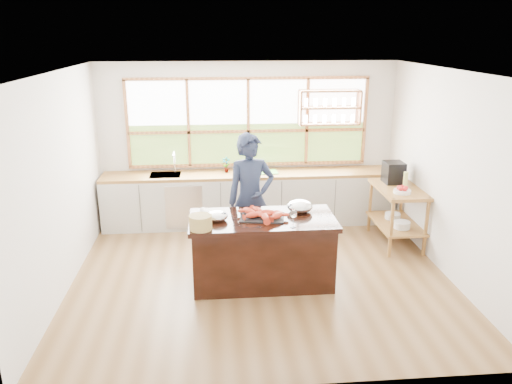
{
  "coord_description": "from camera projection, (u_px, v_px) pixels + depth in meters",
  "views": [
    {
      "loc": [
        -0.6,
        -6.09,
        3.16
      ],
      "look_at": [
        -0.05,
        0.15,
        1.14
      ],
      "focal_mm": 35.0,
      "sensor_mm": 36.0,
      "label": 1
    }
  ],
  "objects": [
    {
      "name": "cutting_board",
      "position": [
        265.0,
        172.0,
        8.37
      ],
      "size": [
        0.42,
        0.32,
        0.01
      ],
      "primitive_type": "cube",
      "rotation": [
        0.0,
        0.0,
        0.06
      ],
      "color": "#54BC3E",
      "rests_on": "back_counter"
    },
    {
      "name": "mixing_bowl_right",
      "position": [
        300.0,
        206.0,
        6.53
      ],
      "size": [
        0.34,
        0.34,
        0.16
      ],
      "primitive_type": "ellipsoid",
      "color": "silver",
      "rests_on": "island"
    },
    {
      "name": "fruit_bowl",
      "position": [
        402.0,
        190.0,
        7.29
      ],
      "size": [
        0.25,
        0.25,
        0.11
      ],
      "color": "silver",
      "rests_on": "right_shelf_unit"
    },
    {
      "name": "wine_glass",
      "position": [
        293.0,
        215.0,
        5.98
      ],
      "size": [
        0.08,
        0.08,
        0.22
      ],
      "color": "white",
      "rests_on": "island"
    },
    {
      "name": "wicker_basket",
      "position": [
        201.0,
        222.0,
        5.94
      ],
      "size": [
        0.27,
        0.27,
        0.18
      ],
      "primitive_type": "cylinder",
      "color": "tan",
      "rests_on": "island"
    },
    {
      "name": "potted_plant",
      "position": [
        226.0,
        165.0,
        8.33
      ],
      "size": [
        0.16,
        0.13,
        0.27
      ],
      "primitive_type": "imported",
      "rotation": [
        0.0,
        0.0,
        -0.25
      ],
      "color": "slate",
      "rests_on": "back_counter"
    },
    {
      "name": "slate_board",
      "position": [
        262.0,
        217.0,
        6.33
      ],
      "size": [
        0.61,
        0.49,
        0.02
      ],
      "primitive_type": "cube",
      "rotation": [
        0.0,
        0.0,
        -0.17
      ],
      "color": "black",
      "rests_on": "island"
    },
    {
      "name": "mixing_bowl_left",
      "position": [
        217.0,
        216.0,
        6.23
      ],
      "size": [
        0.27,
        0.27,
        0.13
      ],
      "primitive_type": "ellipsoid",
      "color": "silver",
      "rests_on": "island"
    },
    {
      "name": "wine_bottle",
      "position": [
        405.0,
        181.0,
        7.42
      ],
      "size": [
        0.07,
        0.07,
        0.27
      ],
      "primitive_type": "cylinder",
      "rotation": [
        0.0,
        0.0,
        0.05
      ],
      "color": "#B5BF5E",
      "rests_on": "right_shelf_unit"
    },
    {
      "name": "room_shell",
      "position": [
        259.0,
        140.0,
        6.74
      ],
      "size": [
        5.02,
        4.52,
        2.71
      ],
      "color": "beige",
      "rests_on": "ground_plane"
    },
    {
      "name": "right_shelf_unit",
      "position": [
        398.0,
        206.0,
        7.63
      ],
      "size": [
        0.62,
        1.1,
        0.9
      ],
      "color": "olive",
      "rests_on": "ground_plane"
    },
    {
      "name": "cook",
      "position": [
        251.0,
        199.0,
        6.94
      ],
      "size": [
        0.76,
        0.58,
        1.86
      ],
      "primitive_type": "imported",
      "rotation": [
        0.0,
        0.0,
        0.22
      ],
      "color": "#1C243D",
      "rests_on": "ground_plane"
    },
    {
      "name": "island",
      "position": [
        262.0,
        250.0,
        6.46
      ],
      "size": [
        1.85,
        0.9,
        0.9
      ],
      "color": "black",
      "rests_on": "ground_plane"
    },
    {
      "name": "espresso_machine",
      "position": [
        394.0,
        172.0,
        7.76
      ],
      "size": [
        0.3,
        0.32,
        0.33
      ],
      "primitive_type": "cube",
      "rotation": [
        0.0,
        0.0,
        0.02
      ],
      "color": "black",
      "rests_on": "right_shelf_unit"
    },
    {
      "name": "ground_plane",
      "position": [
        261.0,
        275.0,
        6.79
      ],
      "size": [
        5.0,
        5.0,
        0.0
      ],
      "primitive_type": "plane",
      "color": "brown"
    },
    {
      "name": "parchment_roll",
      "position": [
        206.0,
        214.0,
        6.35
      ],
      "size": [
        0.17,
        0.31,
        0.08
      ],
      "primitive_type": "cylinder",
      "rotation": [
        1.57,
        0.0,
        0.3
      ],
      "color": "white",
      "rests_on": "island"
    },
    {
      "name": "lobster_pile",
      "position": [
        262.0,
        214.0,
        6.3
      ],
      "size": [
        0.55,
        0.48,
        0.08
      ],
      "color": "red",
      "rests_on": "slate_board"
    },
    {
      "name": "back_counter",
      "position": [
        249.0,
        198.0,
        8.49
      ],
      "size": [
        4.9,
        0.63,
        0.9
      ],
      "color": "beige",
      "rests_on": "ground_plane"
    }
  ]
}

